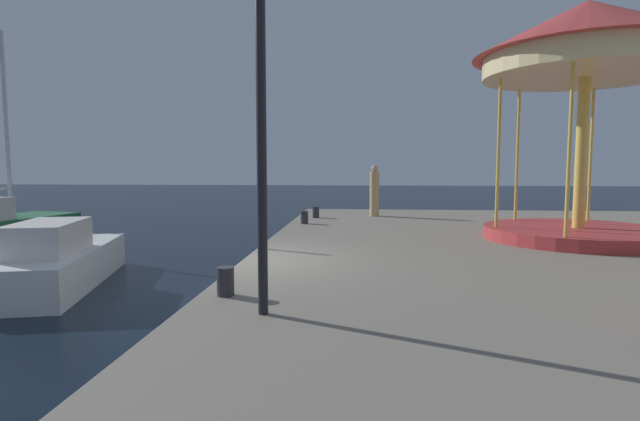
% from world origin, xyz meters
% --- Properties ---
extents(ground_plane, '(120.00, 120.00, 0.00)m').
position_xyz_m(ground_plane, '(0.00, 0.00, 0.00)').
color(ground_plane, black).
extents(quay_dock, '(14.64, 22.93, 0.80)m').
position_xyz_m(quay_dock, '(7.32, 0.00, 0.40)').
color(quay_dock, gray).
rests_on(quay_dock, ground).
extents(motorboat_white, '(2.68, 4.97, 1.46)m').
position_xyz_m(motorboat_white, '(-4.26, 0.72, 0.55)').
color(motorboat_white, white).
rests_on(motorboat_white, ground).
extents(carousel, '(5.23, 5.23, 5.71)m').
position_xyz_m(carousel, '(7.59, 3.19, 5.11)').
color(carousel, '#B23333').
rests_on(carousel, quay_dock).
extents(lamp_post_mid_promenade, '(0.36, 0.36, 4.35)m').
position_xyz_m(lamp_post_mid_promenade, '(1.08, -3.44, 3.77)').
color(lamp_post_mid_promenade, black).
rests_on(lamp_post_mid_promenade, quay_dock).
extents(bollard_south, '(0.24, 0.24, 0.40)m').
position_xyz_m(bollard_south, '(0.69, 7.87, 1.00)').
color(bollard_south, '#2D2D33').
rests_on(bollard_south, quay_dock).
extents(bollard_center, '(0.24, 0.24, 0.40)m').
position_xyz_m(bollard_center, '(0.39, -2.64, 1.00)').
color(bollard_center, '#2D2D33').
rests_on(bollard_center, quay_dock).
extents(bollard_north, '(0.24, 0.24, 0.40)m').
position_xyz_m(bollard_north, '(0.50, 6.04, 1.00)').
color(bollard_north, '#2D2D33').
rests_on(bollard_north, quay_dock).
extents(person_mid_promenade, '(0.34, 0.34, 1.86)m').
position_xyz_m(person_mid_promenade, '(2.77, 8.66, 1.67)').
color(person_mid_promenade, tan).
rests_on(person_mid_promenade, quay_dock).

